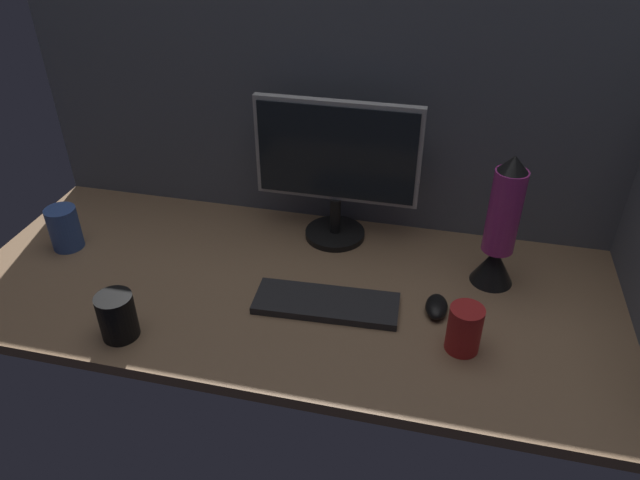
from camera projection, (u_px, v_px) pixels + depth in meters
The scene contains 9 objects.
ground_plane at pixel (299, 286), 161.01cm from camera, with size 180.00×80.00×3.00cm, color #8C6B4C.
cubicle_wall_back at pixel (330, 103), 169.96cm from camera, with size 180.00×5.00×73.99cm.
monitor at pixel (337, 164), 166.33cm from camera, with size 47.20×18.00×42.50cm.
keyboard at pixel (326, 303), 151.11cm from camera, with size 37.00×13.00×2.00cm, color #262628.
mouse at pixel (437, 307), 148.98cm from camera, with size 5.60×9.60×3.40cm, color black.
mug_red_plastic at pixel (464, 329), 135.80cm from camera, with size 8.00×8.00×11.94cm.
mug_black_travel at pixel (117, 316), 139.62cm from camera, with size 8.89×8.89×11.78cm.
mug_ceramic_blue at pixel (64, 228), 170.90cm from camera, with size 8.82×8.82×12.80cm.
lava_lamp at pixel (500, 232), 152.02cm from camera, with size 11.45×11.45×37.47cm.
Camera 1 is at (34.31, -122.19, 98.54)cm, focal length 33.06 mm.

